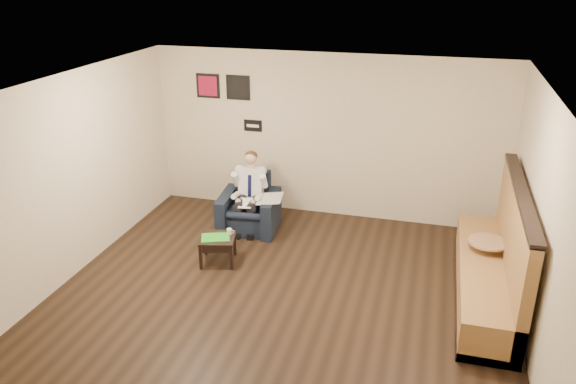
% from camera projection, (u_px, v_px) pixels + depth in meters
% --- Properties ---
extents(ground, '(6.00, 6.00, 0.00)m').
position_uv_depth(ground, '(277.00, 304.00, 7.31)').
color(ground, black).
rests_on(ground, ground).
extents(wall_back, '(6.00, 0.02, 2.80)m').
position_uv_depth(wall_back, '(326.00, 137.00, 9.45)').
color(wall_back, beige).
rests_on(wall_back, ground).
extents(wall_front, '(6.00, 0.02, 2.80)m').
position_uv_depth(wall_front, '(161.00, 366.00, 4.10)').
color(wall_front, beige).
rests_on(wall_front, ground).
extents(wall_left, '(0.02, 6.00, 2.80)m').
position_uv_depth(wall_left, '(62.00, 182.00, 7.51)').
color(wall_left, beige).
rests_on(wall_left, ground).
extents(wall_right, '(0.02, 6.00, 2.80)m').
position_uv_depth(wall_right, '(543.00, 236.00, 6.05)').
color(wall_right, beige).
rests_on(wall_right, ground).
extents(ceiling, '(6.00, 6.00, 0.02)m').
position_uv_depth(ceiling, '(275.00, 91.00, 6.25)').
color(ceiling, white).
rests_on(ceiling, wall_back).
extents(seating_sign, '(0.32, 0.02, 0.20)m').
position_uv_depth(seating_sign, '(253.00, 126.00, 9.72)').
color(seating_sign, black).
rests_on(seating_sign, wall_back).
extents(art_print_left, '(0.42, 0.03, 0.42)m').
position_uv_depth(art_print_left, '(208.00, 86.00, 9.67)').
color(art_print_left, '#A51437').
rests_on(art_print_left, wall_back).
extents(art_print_right, '(0.42, 0.03, 0.42)m').
position_uv_depth(art_print_right, '(238.00, 88.00, 9.53)').
color(art_print_right, black).
rests_on(art_print_right, wall_back).
extents(armchair, '(1.01, 1.01, 0.90)m').
position_uv_depth(armchair, '(249.00, 204.00, 9.22)').
color(armchair, black).
rests_on(armchair, ground).
extents(seated_man, '(0.67, 0.93, 1.23)m').
position_uv_depth(seated_man, '(247.00, 197.00, 9.05)').
color(seated_man, silver).
rests_on(seated_man, armchair).
extents(lap_papers, '(0.25, 0.32, 0.01)m').
position_uv_depth(lap_papers, '(246.00, 203.00, 8.99)').
color(lap_papers, white).
rests_on(lap_papers, seated_man).
extents(newspaper, '(0.46, 0.54, 0.01)m').
position_uv_depth(newspaper, '(270.00, 198.00, 9.01)').
color(newspaper, silver).
rests_on(newspaper, armchair).
extents(side_table, '(0.60, 0.60, 0.41)m').
position_uv_depth(side_table, '(218.00, 250.00, 8.27)').
color(side_table, black).
rests_on(side_table, ground).
extents(green_folder, '(0.49, 0.42, 0.01)m').
position_uv_depth(green_folder, '(215.00, 237.00, 8.17)').
color(green_folder, green).
rests_on(green_folder, side_table).
extents(coffee_mug, '(0.09, 0.09, 0.09)m').
position_uv_depth(coffee_mug, '(229.00, 231.00, 8.27)').
color(coffee_mug, white).
rests_on(coffee_mug, side_table).
extents(smartphone, '(0.13, 0.07, 0.01)m').
position_uv_depth(smartphone, '(222.00, 233.00, 8.32)').
color(smartphone, black).
rests_on(smartphone, side_table).
extents(banquette, '(0.71, 2.97, 1.52)m').
position_uv_depth(banquette, '(490.00, 245.00, 7.21)').
color(banquette, olive).
rests_on(banquette, ground).
extents(cafe_table, '(0.53, 0.53, 0.65)m').
position_uv_depth(cafe_table, '(485.00, 262.00, 7.67)').
color(cafe_table, '#A87F5B').
rests_on(cafe_table, ground).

